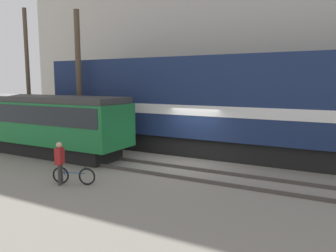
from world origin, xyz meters
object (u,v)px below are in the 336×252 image
object	(u,v)px
bicycle	(74,176)
freight_locomotive	(216,104)
utility_pole_left	(28,77)
utility_pole_center	(79,81)
streetcar	(42,121)
person	(60,159)

from	to	relation	value
bicycle	freight_locomotive	bearing A→B (deg)	68.62
utility_pole_left	utility_pole_center	world-z (taller)	utility_pole_left
freight_locomotive	streetcar	world-z (taller)	freight_locomotive
streetcar	person	xyz separation A→B (m)	(4.89, -3.45, -0.78)
person	utility_pole_left	distance (m)	10.45
person	utility_pole_center	xyz separation A→B (m)	(-4.14, 5.48, 2.87)
bicycle	utility_pole_center	xyz separation A→B (m)	(-4.53, 5.20, 3.52)
bicycle	utility_pole_center	bearing A→B (deg)	131.03
streetcar	utility_pole_left	world-z (taller)	utility_pole_left
streetcar	bicycle	distance (m)	6.32
freight_locomotive	utility_pole_left	distance (m)	11.81
streetcar	bicycle	bearing A→B (deg)	-30.96
person	utility_pole_left	bearing A→B (deg)	146.64
utility_pole_left	utility_pole_center	bearing A→B (deg)	0.00
person	streetcar	bearing A→B (deg)	144.83
freight_locomotive	person	bearing A→B (deg)	-113.15
freight_locomotive	utility_pole_center	xyz separation A→B (m)	(-7.36, -2.03, 1.22)
utility_pole_center	person	bearing A→B (deg)	-52.93
bicycle	utility_pole_left	world-z (taller)	utility_pole_left
bicycle	utility_pole_center	distance (m)	7.74
utility_pole_left	person	bearing A→B (deg)	-33.36
utility_pole_left	freight_locomotive	bearing A→B (deg)	9.99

